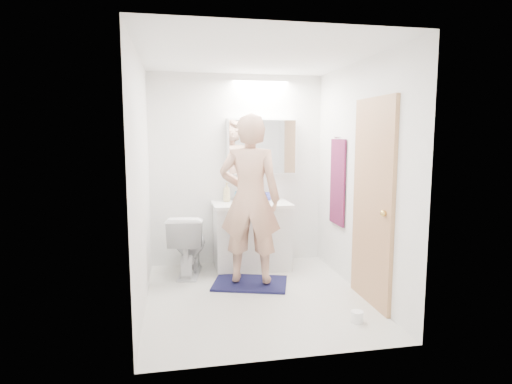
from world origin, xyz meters
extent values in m
plane|color=silver|center=(0.00, 0.00, 0.00)|extent=(2.50, 2.50, 0.00)
plane|color=white|center=(0.00, 0.00, 2.40)|extent=(2.50, 2.50, 0.00)
plane|color=white|center=(0.00, 1.25, 1.20)|extent=(2.50, 0.00, 2.50)
plane|color=white|center=(0.00, -1.25, 1.20)|extent=(2.50, 0.00, 2.50)
plane|color=white|center=(-1.10, 0.00, 1.20)|extent=(0.00, 2.50, 2.50)
plane|color=white|center=(1.10, 0.00, 1.20)|extent=(0.00, 2.50, 2.50)
cube|color=silver|center=(0.13, 0.96, 0.39)|extent=(0.90, 0.55, 0.78)
cube|color=white|center=(0.13, 0.96, 0.80)|extent=(0.95, 0.58, 0.04)
cylinder|color=white|center=(0.13, 0.99, 0.84)|extent=(0.36, 0.36, 0.03)
cylinder|color=#BABABF|center=(0.13, 1.19, 0.90)|extent=(0.02, 0.02, 0.16)
cube|color=white|center=(0.30, 1.18, 1.50)|extent=(0.88, 0.14, 0.70)
cube|color=silver|center=(0.30, 1.10, 1.50)|extent=(0.84, 0.01, 0.66)
imported|color=white|center=(-0.65, 0.85, 0.37)|extent=(0.53, 0.78, 0.73)
cube|color=#121638|center=(0.00, 0.36, 0.01)|extent=(0.93, 0.76, 0.02)
imported|color=tan|center=(0.00, 0.36, 0.96)|extent=(0.76, 0.61, 1.82)
cube|color=tan|center=(1.08, -0.35, 1.00)|extent=(0.04, 0.80, 2.00)
sphere|color=gold|center=(1.04, -0.65, 0.95)|extent=(0.06, 0.06, 0.06)
cube|color=#13123A|center=(1.08, 0.55, 1.10)|extent=(0.02, 0.42, 1.00)
cylinder|color=silver|center=(1.07, 0.55, 1.62)|extent=(0.07, 0.02, 0.02)
imported|color=#D4C489|center=(-0.16, 1.11, 0.94)|extent=(0.13, 0.13, 0.24)
imported|color=#60A8CD|center=(0.00, 1.15, 0.91)|extent=(0.10, 0.10, 0.18)
imported|color=#414AC3|center=(0.37, 1.12, 0.87)|extent=(0.14, 0.14, 0.10)
cylinder|color=white|center=(0.77, -0.76, 0.05)|extent=(0.11, 0.11, 0.10)
camera|label=1|loc=(-0.79, -4.12, 1.65)|focal=29.88mm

